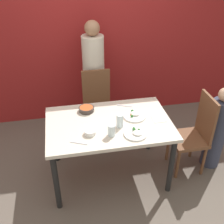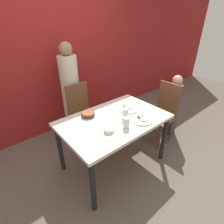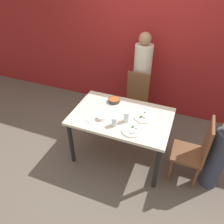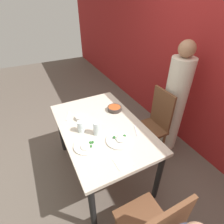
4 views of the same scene
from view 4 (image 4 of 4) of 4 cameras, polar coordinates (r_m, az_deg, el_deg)
ground_plane at (r=2.55m, az=-2.79°, el=-18.17°), size 10.00×10.00×0.00m
wall_back at (r=2.58m, az=28.10°, el=15.45°), size 10.00×0.06×2.70m
dining_table at (r=2.05m, az=-3.33°, el=-6.46°), size 1.36×0.88×0.78m
chair_adult_spot at (r=2.50m, az=13.46°, el=-3.51°), size 0.40×0.40×1.00m
person_adult at (r=2.57m, az=19.56°, el=2.41°), size 0.30×0.30×1.60m
bowl_curry at (r=2.22m, az=0.82°, el=1.17°), size 0.18×0.18×0.05m
plate_rice_adult at (r=1.75m, az=-8.42°, el=-10.90°), size 0.24×0.24×0.05m
plate_rice_child at (r=1.79m, az=2.39°, el=-9.13°), size 0.26×0.26×0.05m
bowl_rice_small at (r=2.10m, az=-10.20°, el=-1.76°), size 0.12×0.12×0.05m
glass_water_tall at (r=1.84m, az=-5.00°, el=-5.32°), size 0.07×0.07×0.15m
glass_water_short at (r=1.90m, az=-10.12°, el=-4.71°), size 0.08×0.08×0.13m
napkin_folded at (r=1.62m, az=3.56°, el=-15.99°), size 0.14×0.14×0.01m
fork_steel at (r=1.94m, az=7.86°, el=-5.93°), size 0.17×0.09×0.01m
spoon_steel at (r=2.20m, az=-14.26°, el=-1.29°), size 0.17×0.09×0.01m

